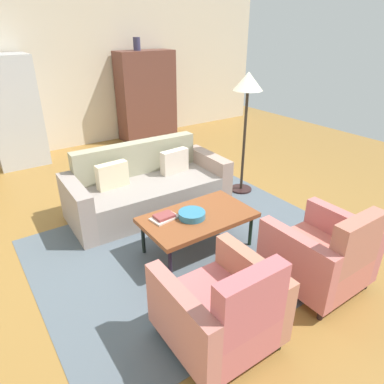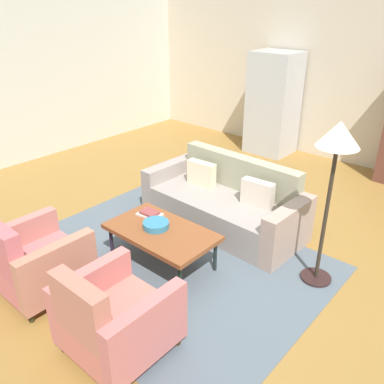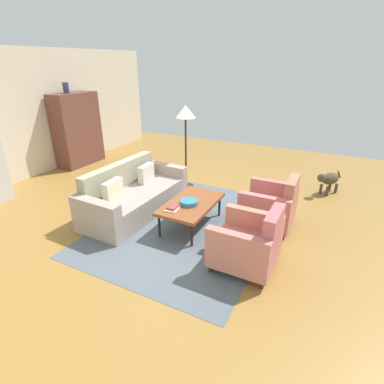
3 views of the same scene
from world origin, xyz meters
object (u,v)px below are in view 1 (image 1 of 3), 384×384
(armchair_left, at_px, (224,312))
(refrigerator, at_px, (13,112))
(couch, at_px, (147,188))
(book_stack, at_px, (164,217))
(coffee_table, at_px, (198,218))
(armchair_right, at_px, (324,257))
(fruit_bowl, at_px, (192,215))
(cabinet, at_px, (146,96))
(floor_lamp, at_px, (247,93))
(vase_tall, at_px, (137,44))

(armchair_left, distance_m, refrigerator, 5.20)
(couch, xyz_separation_m, book_stack, (-0.34, -1.04, 0.16))
(refrigerator, bearing_deg, couch, -69.72)
(coffee_table, bearing_deg, book_stack, 156.27)
(armchair_right, height_order, fruit_bowl, armchair_right)
(armchair_right, relative_size, book_stack, 2.92)
(cabinet, height_order, floor_lamp, cabinet)
(armchair_right, height_order, floor_lamp, floor_lamp)
(book_stack, distance_m, cabinet, 4.41)
(refrigerator, bearing_deg, book_stack, -79.69)
(refrigerator, relative_size, floor_lamp, 1.08)
(couch, xyz_separation_m, armchair_right, (0.60, -2.35, 0.06))
(cabinet, relative_size, floor_lamp, 1.05)
(book_stack, bearing_deg, cabinet, 64.03)
(book_stack, bearing_deg, armchair_left, -101.52)
(couch, height_order, armchair_left, armchair_left)
(couch, relative_size, book_stack, 7.06)
(fruit_bowl, bearing_deg, armchair_right, -59.79)
(cabinet, height_order, vase_tall, vase_tall)
(armchair_left, relative_size, cabinet, 0.49)
(fruit_bowl, relative_size, book_stack, 0.95)
(fruit_bowl, height_order, cabinet, cabinet)
(coffee_table, xyz_separation_m, floor_lamp, (1.43, 0.87, 1.05))
(armchair_right, distance_m, refrigerator, 5.43)
(book_stack, height_order, refrigerator, refrigerator)
(couch, distance_m, floor_lamp, 1.87)
(armchair_right, bearing_deg, refrigerator, 107.44)
(armchair_right, bearing_deg, cabinet, 79.23)
(refrigerator, bearing_deg, coffee_table, -75.49)
(vase_tall, bearing_deg, refrigerator, -177.68)
(book_stack, relative_size, cabinet, 0.17)
(couch, height_order, floor_lamp, floor_lamp)
(cabinet, bearing_deg, coffee_table, -111.22)
(vase_tall, bearing_deg, coffee_table, -109.39)
(armchair_left, height_order, vase_tall, vase_tall)
(fruit_bowl, bearing_deg, floor_lamp, 29.78)
(armchair_left, relative_size, vase_tall, 3.58)
(armchair_left, bearing_deg, book_stack, 79.05)
(armchair_right, height_order, book_stack, armchair_right)
(book_stack, height_order, floor_lamp, floor_lamp)
(armchair_right, distance_m, cabinet, 5.38)
(couch, distance_m, armchair_right, 2.43)
(couch, distance_m, coffee_table, 1.19)
(fruit_bowl, bearing_deg, vase_tall, 69.63)
(armchair_left, distance_m, book_stack, 1.34)
(couch, relative_size, cabinet, 1.18)
(armchair_left, bearing_deg, armchair_right, 0.57)
(couch, bearing_deg, coffee_table, 91.69)
(vase_tall, bearing_deg, book_stack, -114.21)
(couch, relative_size, refrigerator, 1.15)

